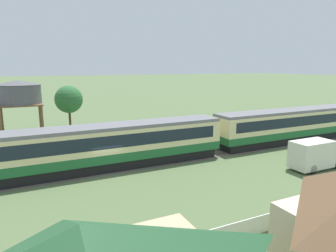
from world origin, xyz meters
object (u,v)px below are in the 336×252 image
(delivery_truck_cream, at_px, (316,154))
(yard_tree_0, at_px, (69,99))
(water_tower, at_px, (19,93))
(passenger_train, at_px, (118,143))

(delivery_truck_cream, height_order, yard_tree_0, yard_tree_0)
(water_tower, relative_size, yard_tree_0, 1.16)
(passenger_train, distance_m, delivery_truck_cream, 17.90)
(passenger_train, bearing_deg, yard_tree_0, 95.37)
(passenger_train, height_order, water_tower, water_tower)
(passenger_train, bearing_deg, water_tower, 121.22)
(water_tower, height_order, yard_tree_0, water_tower)
(passenger_train, xyz_separation_m, water_tower, (-7.80, 12.86, 3.84))
(passenger_train, relative_size, yard_tree_0, 9.99)
(passenger_train, relative_size, delivery_truck_cream, 11.90)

